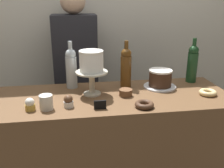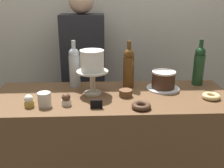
% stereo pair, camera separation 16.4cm
% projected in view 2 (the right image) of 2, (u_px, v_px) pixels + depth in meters
% --- Properties ---
extents(back_wall, '(6.00, 0.05, 2.60)m').
position_uv_depth(back_wall, '(108.00, 24.00, 2.37)').
color(back_wall, beige).
rests_on(back_wall, ground_plane).
extents(display_counter, '(1.55, 0.58, 0.93)m').
position_uv_depth(display_counter, '(112.00, 157.00, 1.82)').
color(display_counter, brown).
rests_on(display_counter, ground_plane).
extents(cake_stand_pedestal, '(0.21, 0.21, 0.16)m').
position_uv_depth(cake_stand_pedestal, '(93.00, 78.00, 1.67)').
color(cake_stand_pedestal, beige).
rests_on(cake_stand_pedestal, display_counter).
extents(white_layer_cake, '(0.15, 0.15, 0.13)m').
position_uv_depth(white_layer_cake, '(92.00, 61.00, 1.63)').
color(white_layer_cake, white).
rests_on(white_layer_cake, cake_stand_pedestal).
extents(silver_serving_platter, '(0.23, 0.23, 0.01)m').
position_uv_depth(silver_serving_platter, '(163.00, 88.00, 1.79)').
color(silver_serving_platter, white).
rests_on(silver_serving_platter, display_counter).
extents(chocolate_round_cake, '(0.16, 0.16, 0.12)m').
position_uv_depth(chocolate_round_cake, '(163.00, 79.00, 1.77)').
color(chocolate_round_cake, '#3D2619').
rests_on(chocolate_round_cake, silver_serving_platter).
extents(wine_bottle_clear, '(0.08, 0.08, 0.33)m').
position_uv_depth(wine_bottle_clear, '(75.00, 66.00, 1.80)').
color(wine_bottle_clear, '#B2BCC1').
rests_on(wine_bottle_clear, display_counter).
extents(wine_bottle_green, '(0.08, 0.08, 0.33)m').
position_uv_depth(wine_bottle_green, '(199.00, 65.00, 1.84)').
color(wine_bottle_green, '#193D1E').
rests_on(wine_bottle_green, display_counter).
extents(wine_bottle_amber, '(0.08, 0.08, 0.33)m').
position_uv_depth(wine_bottle_amber, '(129.00, 67.00, 1.78)').
color(wine_bottle_amber, '#5B3814').
rests_on(wine_bottle_amber, display_counter).
extents(cupcake_chocolate, '(0.06, 0.06, 0.07)m').
position_uv_depth(cupcake_chocolate, '(66.00, 100.00, 1.52)').
color(cupcake_chocolate, white).
rests_on(cupcake_chocolate, display_counter).
extents(cupcake_vanilla, '(0.06, 0.06, 0.07)m').
position_uv_depth(cupcake_vanilla, '(29.00, 101.00, 1.50)').
color(cupcake_vanilla, gold).
rests_on(cupcake_vanilla, display_counter).
extents(donut_chocolate, '(0.11, 0.11, 0.03)m').
position_uv_depth(donut_chocolate, '(141.00, 106.00, 1.48)').
color(donut_chocolate, '#472D1E').
rests_on(donut_chocolate, display_counter).
extents(donut_glazed, '(0.11, 0.11, 0.03)m').
position_uv_depth(donut_glazed, '(211.00, 96.00, 1.62)').
color(donut_glazed, '#E0C17F').
rests_on(donut_glazed, display_counter).
extents(cookie_stack, '(0.08, 0.08, 0.04)m').
position_uv_depth(cookie_stack, '(126.00, 93.00, 1.65)').
color(cookie_stack, brown).
rests_on(cookie_stack, display_counter).
extents(price_sign_chalkboard, '(0.07, 0.01, 0.05)m').
position_uv_depth(price_sign_chalkboard, '(96.00, 104.00, 1.48)').
color(price_sign_chalkboard, black).
rests_on(price_sign_chalkboard, display_counter).
extents(coffee_cup_ceramic, '(0.08, 0.08, 0.08)m').
position_uv_depth(coffee_cup_ceramic, '(44.00, 100.00, 1.50)').
color(coffee_cup_ceramic, silver).
rests_on(coffee_cup_ceramic, display_counter).
extents(barista_figure, '(0.36, 0.22, 1.60)m').
position_uv_depth(barista_figure, '(84.00, 80.00, 2.28)').
color(barista_figure, black).
rests_on(barista_figure, ground_plane).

